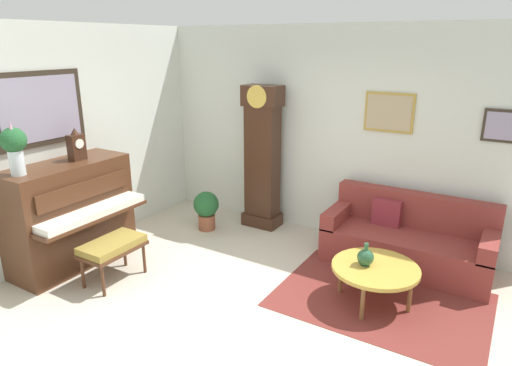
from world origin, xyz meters
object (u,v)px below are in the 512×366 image
at_px(piano, 71,214).
at_px(piano_bench, 112,247).
at_px(coffee_table, 375,269).
at_px(green_jug, 366,257).
at_px(potted_plant, 206,208).
at_px(grandfather_clock, 262,161).
at_px(mantel_clock, 76,146).
at_px(flower_vase, 14,145).
at_px(couch, 407,240).

height_order(piano, piano_bench, piano).
height_order(piano_bench, coffee_table, piano_bench).
height_order(piano_bench, green_jug, green_jug).
height_order(coffee_table, potted_plant, potted_plant).
bearing_deg(piano, grandfather_clock, 58.58).
height_order(mantel_clock, green_jug, mantel_clock).
xyz_separation_m(coffee_table, green_jug, (-0.10, -0.03, 0.12)).
relative_size(flower_vase, potted_plant, 1.04).
relative_size(grandfather_clock, flower_vase, 3.50).
distance_m(coffee_table, mantel_clock, 3.61).
bearing_deg(coffee_table, couch, 85.19).
bearing_deg(mantel_clock, couch, 28.22).
xyz_separation_m(piano, mantel_clock, (0.00, 0.19, 0.79)).
height_order(grandfather_clock, potted_plant, grandfather_clock).
relative_size(grandfather_clock, couch, 1.07).
relative_size(piano_bench, grandfather_clock, 0.34).
bearing_deg(grandfather_clock, coffee_table, -30.10).
height_order(piano, grandfather_clock, grandfather_clock).
bearing_deg(piano_bench, couch, 37.56).
distance_m(grandfather_clock, green_jug, 2.31).
xyz_separation_m(piano_bench, green_jug, (2.52, 1.04, 0.09)).
distance_m(grandfather_clock, flower_vase, 3.10).
bearing_deg(flower_vase, piano, 90.25).
relative_size(piano, green_jug, 6.00).
height_order(piano, coffee_table, piano).
relative_size(couch, green_jug, 7.92).
bearing_deg(mantel_clock, flower_vase, -90.04).
xyz_separation_m(coffee_table, flower_vase, (-3.35, -1.56, 1.19)).
xyz_separation_m(piano, green_jug, (3.25, 0.99, -0.14)).
height_order(coffee_table, green_jug, green_jug).
bearing_deg(piano, coffee_table, 16.89).
distance_m(coffee_table, potted_plant, 2.69).
bearing_deg(flower_vase, couch, 36.82).
xyz_separation_m(coffee_table, potted_plant, (-2.61, 0.62, -0.06)).
bearing_deg(green_jug, potted_plant, 165.63).
xyz_separation_m(coffee_table, mantel_clock, (-3.35, -0.83, 1.04)).
height_order(piano, flower_vase, flower_vase).
bearing_deg(couch, piano_bench, -142.44).
relative_size(piano, piano_bench, 2.06).
bearing_deg(coffee_table, grandfather_clock, 149.90).
relative_size(piano_bench, green_jug, 2.92).
distance_m(flower_vase, potted_plant, 2.61).
xyz_separation_m(couch, coffee_table, (-0.09, -1.02, 0.07)).
relative_size(flower_vase, green_jug, 2.42).
height_order(coffee_table, mantel_clock, mantel_clock).
height_order(piano_bench, flower_vase, flower_vase).
bearing_deg(grandfather_clock, piano_bench, -105.16).
height_order(mantel_clock, flower_vase, flower_vase).
bearing_deg(mantel_clock, grandfather_clock, 56.30).
bearing_deg(piano_bench, piano, 176.05).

